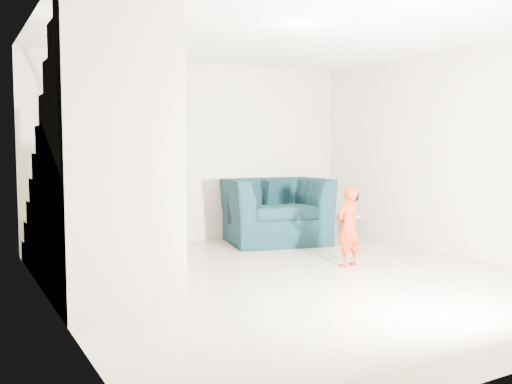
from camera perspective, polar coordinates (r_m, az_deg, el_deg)
floor at (r=5.96m, az=4.52°, el=-9.01°), size 5.50×5.50×0.00m
ceiling at (r=5.95m, az=4.68°, el=17.21°), size 5.50×5.50×0.00m
back_wall at (r=8.22m, az=-6.29°, el=4.16°), size 5.00×0.00×5.00m
left_wall at (r=4.85m, az=-20.67°, el=3.77°), size 0.00×5.50×5.50m
right_wall at (r=7.49m, az=20.64°, el=3.88°), size 0.00×5.50×5.50m
armchair at (r=8.16m, az=1.98°, el=-1.93°), size 1.74×1.60×0.96m
toddler at (r=6.53m, az=9.70°, el=-3.60°), size 0.39×0.29×0.96m
side_table at (r=8.73m, az=9.83°, el=-3.15°), size 0.36×0.36×0.36m
staircase at (r=5.51m, az=-16.31°, el=-0.28°), size 1.02×3.03×3.62m
cushion at (r=8.41m, az=2.25°, el=-0.05°), size 0.40×0.19×0.39m
throw at (r=7.75m, az=-2.00°, el=-1.34°), size 0.05×0.53×0.60m
phone at (r=6.54m, az=10.53°, el=-0.47°), size 0.03×0.05×0.10m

